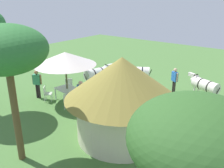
{
  "coord_description": "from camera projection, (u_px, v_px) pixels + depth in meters",
  "views": [
    {
      "loc": [
        -6.95,
        11.33,
        5.84
      ],
      "look_at": [
        1.1,
        0.87,
        1.0
      ],
      "focal_mm": 39.18,
      "sensor_mm": 36.0,
      "label": 1
    }
  ],
  "objects": [
    {
      "name": "zebra_toward_hut",
      "position": [
        98.0,
        74.0,
        15.72
      ],
      "size": [
        1.07,
        2.28,
        1.59
      ],
      "rotation": [
        0.0,
        0.0,
        2.9
      ],
      "color": "silver",
      "rests_on": "ground_plane"
    },
    {
      "name": "shade_umbrella",
      "position": [
        65.0,
        59.0,
        13.51
      ],
      "size": [
        3.47,
        3.47,
        2.88
      ],
      "color": "brown",
      "rests_on": "ground_plane"
    },
    {
      "name": "acacia_tree_right_background",
      "position": [
        6.0,
        51.0,
        7.86
      ],
      "size": [
        2.73,
        2.73,
        5.01
      ],
      "color": "brown",
      "rests_on": "ground_plane"
    },
    {
      "name": "guest_beside_umbrella",
      "position": [
        81.0,
        93.0,
        12.75
      ],
      "size": [
        0.59,
        0.28,
        1.67
      ],
      "rotation": [
        0.0,
        0.0,
        2.98
      ],
      "color": "black",
      "rests_on": "ground_plane"
    },
    {
      "name": "zebra_by_umbrella",
      "position": [
        205.0,
        85.0,
        13.84
      ],
      "size": [
        2.1,
        1.17,
        1.54
      ],
      "rotation": [
        0.0,
        0.0,
        4.33
      ],
      "color": "silver",
      "rests_on": "ground_plane"
    },
    {
      "name": "patio_chair_near_lawn",
      "position": [
        68.0,
        100.0,
        13.09
      ],
      "size": [
        0.61,
        0.61,
        0.9
      ],
      "rotation": [
        0.0,
        0.0,
        -2.3
      ],
      "color": "silver",
      "rests_on": "ground_plane"
    },
    {
      "name": "ground_plane",
      "position": [
        136.0,
        100.0,
        14.42
      ],
      "size": [
        36.0,
        36.0,
        0.0
      ],
      "primitive_type": "plane",
      "color": "#487337"
    },
    {
      "name": "patio_dining_table",
      "position": [
        67.0,
        90.0,
        14.14
      ],
      "size": [
        1.45,
        1.18,
        0.74
      ],
      "rotation": [
        0.0,
        0.0,
        -0.15
      ],
      "color": "silver",
      "rests_on": "ground_plane"
    },
    {
      "name": "brick_patio_kerb",
      "position": [
        132.0,
        78.0,
        18.02
      ],
      "size": [
        2.81,
        1.02,
        0.08
      ],
      "primitive_type": "cube",
      "rotation": [
        0.0,
        0.0,
        2.9
      ],
      "color": "#A5503C",
      "rests_on": "ground_plane"
    },
    {
      "name": "zebra_nearest_camera",
      "position": [
        137.0,
        72.0,
        16.41
      ],
      "size": [
        1.97,
        1.4,
        1.51
      ],
      "rotation": [
        0.0,
        0.0,
        5.26
      ],
      "color": "silver",
      "rests_on": "ground_plane"
    },
    {
      "name": "guest_behind_table",
      "position": [
        37.0,
        82.0,
        14.35
      ],
      "size": [
        0.58,
        0.37,
        1.72
      ],
      "rotation": [
        0.0,
        0.0,
        3.52
      ],
      "color": "black",
      "rests_on": "ground_plane"
    },
    {
      "name": "patio_chair_near_hut",
      "position": [
        47.0,
        93.0,
        14.1
      ],
      "size": [
        0.61,
        0.61,
        0.9
      ],
      "rotation": [
        0.0,
        0.0,
        -3.97
      ],
      "color": "silver",
      "rests_on": "ground_plane"
    },
    {
      "name": "patio_chair_west_end",
      "position": [
        69.0,
        85.0,
        15.3
      ],
      "size": [
        0.61,
        0.61,
        0.9
      ],
      "rotation": [
        0.0,
        0.0,
        0.75
      ],
      "color": "silver",
      "rests_on": "ground_plane"
    },
    {
      "name": "patio_chair_east_end",
      "position": [
        88.0,
        91.0,
        14.29
      ],
      "size": [
        0.61,
        0.61,
        0.9
      ],
      "rotation": [
        0.0,
        0.0,
        -0.83
      ],
      "color": "silver",
      "rests_on": "ground_plane"
    },
    {
      "name": "acacia_tree_behind_hut",
      "position": [
        197.0,
        140.0,
        4.37
      ],
      "size": [
        2.57,
        2.57,
        4.2
      ],
      "color": "brown",
      "rests_on": "ground_plane"
    },
    {
      "name": "thatched_hut",
      "position": [
        122.0,
        95.0,
        10.03
      ],
      "size": [
        4.7,
        4.7,
        3.56
      ],
      "rotation": [
        0.0,
        0.0,
        0.46
      ],
      "color": "beige",
      "rests_on": "ground_plane"
    },
    {
      "name": "standing_watcher",
      "position": [
        175.0,
        78.0,
        15.02
      ],
      "size": [
        0.51,
        0.41,
        1.65
      ],
      "rotation": [
        0.0,
        0.0,
        -0.57
      ],
      "color": "black",
      "rests_on": "ground_plane"
    }
  ]
}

